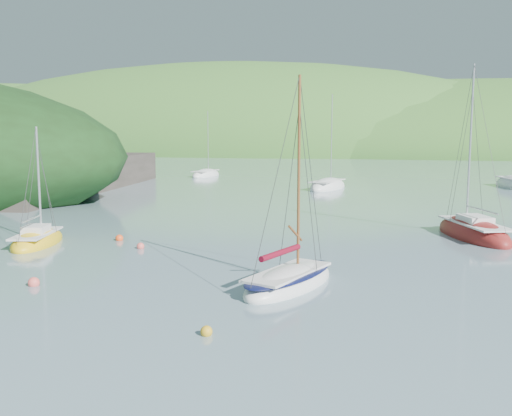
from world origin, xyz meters
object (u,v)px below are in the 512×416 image
(daysailer_white, at_px, (289,281))
(sloop_red, at_px, (473,234))
(distant_sloop_c, at_px, (206,175))
(distant_sloop_a, at_px, (328,187))
(sailboat_yellow, at_px, (37,241))

(daysailer_white, relative_size, sloop_red, 0.82)
(sloop_red, relative_size, distant_sloop_c, 1.12)
(sloop_red, xyz_separation_m, distant_sloop_a, (-13.49, 26.57, -0.02))
(distant_sloop_c, bearing_deg, sailboat_yellow, -74.79)
(distant_sloop_c, bearing_deg, distant_sloop_a, -28.64)
(distant_sloop_a, bearing_deg, sloop_red, -52.32)
(daysailer_white, relative_size, distant_sloop_c, 0.92)
(sailboat_yellow, height_order, distant_sloop_a, distant_sloop_a)
(daysailer_white, height_order, sloop_red, sloop_red)
(sailboat_yellow, height_order, distant_sloop_c, distant_sloop_c)
(sailboat_yellow, distance_m, distant_sloop_c, 49.67)
(sloop_red, bearing_deg, distant_sloop_c, 107.26)
(sloop_red, bearing_deg, daysailer_white, -142.64)
(sailboat_yellow, distance_m, distant_sloop_a, 37.46)
(daysailer_white, xyz_separation_m, sloop_red, (7.93, 13.94, 0.00))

